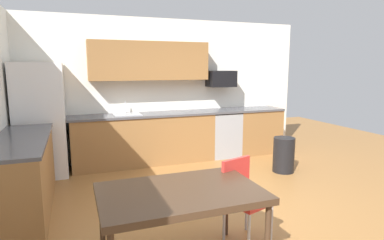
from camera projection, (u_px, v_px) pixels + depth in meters
The scene contains 16 objects.
ground_plane at pixel (219, 210), 4.08m from camera, with size 12.00×12.00×0.00m, color #9E6B38.
wall_back at pixel (163, 90), 6.31m from camera, with size 5.80×0.10×2.70m, color white.
cabinet_run_back at pixel (145, 140), 5.98m from camera, with size 2.59×0.60×0.90m, color olive.
cabinet_run_back_right at pixel (256, 131), 6.79m from camera, with size 0.96×0.60×0.90m, color olive.
cabinet_run_left at pixel (23, 177), 3.96m from camera, with size 0.60×2.00×0.90m, color olive.
countertop_back at pixel (168, 114), 6.06m from camera, with size 4.80×0.64×0.04m, color #4C4C51.
countertop_left at pixel (19, 140), 3.88m from camera, with size 0.64×2.00×0.04m, color #4C4C51.
upper_cabinets_back at pixel (150, 61), 5.91m from camera, with size 2.20×0.34×0.70m, color olive.
refrigerator at pixel (41, 120), 5.23m from camera, with size 0.76×0.70×1.86m, color white.
oven_range at pixel (222, 133), 6.52m from camera, with size 0.60×0.60×0.91m.
microwave at pixel (221, 79), 6.44m from camera, with size 0.54×0.36×0.32m, color black.
sink_basin at pixel (127, 118), 5.80m from camera, with size 0.48×0.40×0.14m, color #A5A8AD.
sink_faucet at pixel (126, 108), 5.94m from camera, with size 0.02×0.02×0.24m, color #B2B5BA.
dining_table at pixel (180, 197), 2.79m from camera, with size 1.40×0.90×0.74m.
chair_near_table at pixel (243, 193), 3.31m from camera, with size 0.50×0.50×0.85m.
trash_bin at pixel (284, 155), 5.52m from camera, with size 0.36×0.36×0.60m, color black.
Camera 1 is at (-1.66, -3.48, 1.79)m, focal length 30.08 mm.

